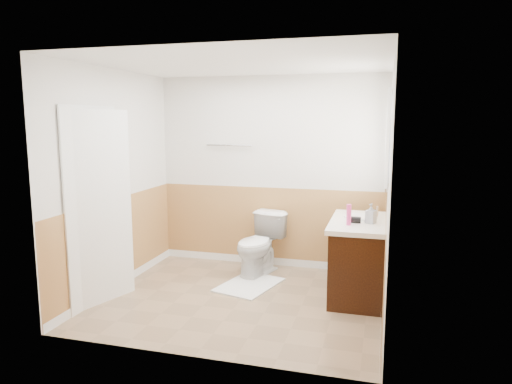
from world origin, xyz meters
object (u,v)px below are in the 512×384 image
(lotion_bottle, at_px, (349,215))
(soap_dispenser, at_px, (371,213))
(vanity_cabinet, at_px, (358,260))
(bath_mat, at_px, (249,285))
(toilet, at_px, (259,244))

(lotion_bottle, xyz_separation_m, soap_dispenser, (0.22, 0.15, -0.00))
(vanity_cabinet, distance_m, soap_dispenser, 0.58)
(bath_mat, xyz_separation_m, lotion_bottle, (1.14, -0.22, 0.95))
(lotion_bottle, distance_m, soap_dispenser, 0.27)
(bath_mat, relative_size, soap_dispenser, 3.80)
(bath_mat, height_order, lotion_bottle, lotion_bottle)
(bath_mat, relative_size, vanity_cabinet, 0.73)
(toilet, xyz_separation_m, soap_dispenser, (1.36, -0.50, 0.57))
(toilet, xyz_separation_m, bath_mat, (0.00, -0.44, -0.38))
(vanity_cabinet, height_order, lotion_bottle, lotion_bottle)
(lotion_bottle, bearing_deg, vanity_cabinet, 68.93)
(toilet, relative_size, soap_dispenser, 3.67)
(vanity_cabinet, bearing_deg, toilet, 162.21)
(toilet, relative_size, bath_mat, 0.96)
(soap_dispenser, bearing_deg, toilet, 159.69)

